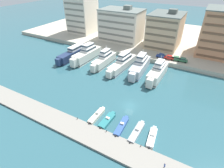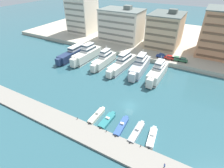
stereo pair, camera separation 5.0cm
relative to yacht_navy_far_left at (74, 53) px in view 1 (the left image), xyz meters
The scene contains 25 objects.
ground_plane 42.19m from the yacht_navy_far_left, 27.97° to the right, with size 400.00×400.00×0.00m, color #2D5B66.
quay_promenade 60.01m from the yacht_navy_far_left, 51.66° to the left, with size 180.00×70.00×1.90m, color #BCB29E.
pier_dock 51.30m from the yacht_navy_far_left, 43.45° to the right, with size 120.00×6.08×0.57m, color gray.
yacht_navy_far_left is the anchor object (origin of this frame).
yacht_ivory_left 6.93m from the yacht_navy_far_left, ahead, with size 5.49×19.27×9.16m.
yacht_ivory_mid_left 16.28m from the yacht_navy_far_left, ahead, with size 4.20×17.14×8.38m.
yacht_ivory_center_left 24.62m from the yacht_navy_far_left, ahead, with size 5.51×20.54×8.25m.
yacht_silver_center 32.01m from the yacht_navy_far_left, ahead, with size 5.24×19.04×8.90m.
yacht_ivory_center_right 39.64m from the yacht_navy_far_left, ahead, with size 4.51×17.55×8.43m.
motorboat_cream_far_left 42.45m from the yacht_navy_far_left, 42.70° to the right, with size 1.65×7.45×1.66m.
motorboat_teal_left 45.12m from the yacht_navy_far_left, 39.84° to the right, with size 2.18×7.15×1.34m.
motorboat_blue_mid_left 48.57m from the yacht_navy_far_left, 36.62° to the right, with size 2.00×7.76×1.40m.
motorboat_grey_center_left 51.92m from the yacht_navy_far_left, 33.73° to the right, with size 1.90×8.27×1.40m.
motorboat_white_center 55.14m from the yacht_navy_far_left, 31.32° to the right, with size 2.41×7.12×1.41m.
car_blue_far_left 39.94m from the yacht_navy_far_left, 22.64° to the left, with size 4.15×2.02×1.80m.
car_red_left 43.18m from the yacht_navy_far_left, 20.82° to the left, with size 4.15×2.02×1.80m.
car_green_mid_left 46.00m from the yacht_navy_far_left, 19.85° to the left, with size 4.17×2.06×1.80m.
car_green_center_left 48.60m from the yacht_navy_far_left, 18.49° to the left, with size 4.14×2.00×1.80m.
apartment_block_far_left 37.07m from the yacht_navy_far_left, 119.30° to the left, with size 14.76×14.87×24.57m.
apartment_block_left 31.21m from the yacht_navy_far_left, 69.58° to the left, with size 22.05×14.46×18.23m.
apartment_block_mid_left 45.95m from the yacht_navy_far_left, 42.27° to the left, with size 15.20×18.32×18.02m.
pedestrian_near_edge 62.54m from the yacht_navy_far_left, 34.22° to the right, with size 0.33×0.58×1.57m.
bollard_west 42.39m from the yacht_navy_far_left, 50.00° to the right, with size 0.20×0.20×0.61m.
bollard_west_mid 48.82m from the yacht_navy_far_left, 41.70° to the right, with size 0.20×0.20×0.61m.
bollard_east_mid 56.02m from the yacht_navy_far_left, 35.42° to the right, with size 0.20×0.20×0.61m.
Camera 1 is at (15.05, -38.65, 34.64)m, focal length 28.00 mm.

